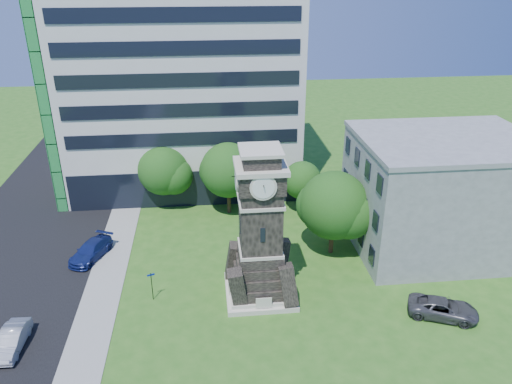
{
  "coord_description": "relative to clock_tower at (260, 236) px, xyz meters",
  "views": [
    {
      "loc": [
        -0.81,
        -30.46,
        23.95
      ],
      "look_at": [
        3.18,
        6.71,
        6.73
      ],
      "focal_mm": 35.0,
      "sensor_mm": 36.0,
      "label": 1
    }
  ],
  "objects": [
    {
      "name": "tree_east",
      "position": [
        7.18,
        5.53,
        -0.73
      ],
      "size": [
        6.66,
        6.05,
        7.77
      ],
      "rotation": [
        0.0,
        0.0,
        -0.39
      ],
      "color": "#332114",
      "rests_on": "ground"
    },
    {
      "name": "car_street_mid",
      "position": [
        -17.47,
        -4.37,
        -4.59
      ],
      "size": [
        1.58,
        4.21,
        1.38
      ],
      "primitive_type": "imported",
      "rotation": [
        0.0,
        0.0,
        -0.03
      ],
      "color": "#A2A3A9",
      "rests_on": "ground"
    },
    {
      "name": "ground",
      "position": [
        -3.0,
        -2.0,
        -5.28
      ],
      "size": [
        160.0,
        160.0,
        0.0
      ],
      "primitive_type": "plane",
      "color": "#2B611B",
      "rests_on": "ground"
    },
    {
      "name": "tree_nw",
      "position": [
        -8.23,
        16.71,
        -1.25
      ],
      "size": [
        5.86,
        5.33,
        6.86
      ],
      "rotation": [
        0.0,
        0.0,
        0.09
      ],
      "color": "#332114",
      "rests_on": "ground"
    },
    {
      "name": "tree_nc",
      "position": [
        -1.53,
        14.51,
        -0.69
      ],
      "size": [
        6.22,
        5.65,
        7.61
      ],
      "rotation": [
        0.0,
        0.0,
        0.31
      ],
      "color": "#332114",
      "rests_on": "ground"
    },
    {
      "name": "office_low",
      "position": [
        16.97,
        6.0,
        -0.07
      ],
      "size": [
        15.2,
        12.2,
        10.4
      ],
      "color": "#9C9FA1",
      "rests_on": "ground"
    },
    {
      "name": "office_tall",
      "position": [
        -6.2,
        23.84,
        8.94
      ],
      "size": [
        26.2,
        15.11,
        28.6
      ],
      "color": "silver",
      "rests_on": "ground"
    },
    {
      "name": "clock_tower",
      "position": [
        0.0,
        0.0,
        0.0
      ],
      "size": [
        5.4,
        5.4,
        12.22
      ],
      "color": "beige",
      "rests_on": "ground"
    },
    {
      "name": "car_street_north",
      "position": [
        -14.34,
        6.88,
        -4.56
      ],
      "size": [
        3.8,
        5.35,
        1.44
      ],
      "primitive_type": "imported",
      "rotation": [
        0.0,
        0.0,
        -0.4
      ],
      "color": "navy",
      "rests_on": "ground"
    },
    {
      "name": "tree_ne",
      "position": [
        6.03,
        13.91,
        -1.85
      ],
      "size": [
        4.35,
        3.96,
        5.55
      ],
      "rotation": [
        0.0,
        0.0,
        -0.33
      ],
      "color": "#332114",
      "rests_on": "ground"
    },
    {
      "name": "street_sign",
      "position": [
        -8.4,
        0.12,
        -3.76
      ],
      "size": [
        0.58,
        0.06,
        2.42
      ],
      "rotation": [
        0.0,
        0.0,
        0.35
      ],
      "color": "black",
      "rests_on": "ground"
    },
    {
      "name": "car_east_lot",
      "position": [
        13.16,
        -4.23,
        -4.58
      ],
      "size": [
        5.55,
        4.06,
        1.4
      ],
      "primitive_type": "imported",
      "rotation": [
        0.0,
        0.0,
        1.18
      ],
      "color": "#46464A",
      "rests_on": "ground"
    },
    {
      "name": "park_bench",
      "position": [
        0.68,
        -0.1,
        -4.73
      ],
      "size": [
        2.02,
        0.54,
        1.04
      ],
      "rotation": [
        0.0,
        0.0,
        -0.18
      ],
      "color": "black",
      "rests_on": "ground"
    },
    {
      "name": "sidewalk",
      "position": [
        -12.5,
        3.0,
        -5.25
      ],
      "size": [
        3.0,
        70.0,
        0.06
      ],
      "primitive_type": "cube",
      "color": "gray",
      "rests_on": "ground"
    }
  ]
}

